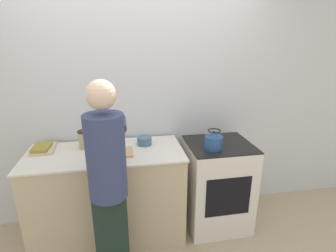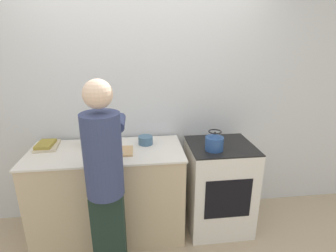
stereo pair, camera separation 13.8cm
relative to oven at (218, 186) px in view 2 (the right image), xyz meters
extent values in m
plane|color=tan|center=(-0.75, -0.29, -0.46)|extent=(12.00, 12.00, 0.00)
cube|color=silver|center=(-0.75, 0.40, 0.84)|extent=(8.00, 0.05, 2.60)
cube|color=#C6B28E|center=(-1.11, 0.02, -0.01)|extent=(1.42, 0.63, 0.90)
cube|color=silver|center=(-1.11, 0.02, 0.45)|extent=(1.45, 0.65, 0.02)
cube|color=silver|center=(0.00, 0.00, -0.01)|extent=(0.63, 0.59, 0.91)
cube|color=black|center=(0.00, 0.00, 0.46)|extent=(0.63, 0.59, 0.01)
cube|color=black|center=(0.00, -0.29, 0.04)|extent=(0.44, 0.01, 0.40)
cube|color=#1B2D25|center=(-1.07, -0.49, -0.08)|extent=(0.26, 0.16, 0.78)
cylinder|color=navy|center=(-1.07, -0.49, 0.63)|extent=(0.29, 0.29, 0.65)
sphere|color=beige|center=(-1.07, -0.49, 1.09)|extent=(0.21, 0.21, 0.21)
cylinder|color=navy|center=(-1.19, -0.21, 0.80)|extent=(0.08, 0.30, 0.08)
cylinder|color=navy|center=(-0.95, -0.21, 0.80)|extent=(0.08, 0.30, 0.08)
cube|color=tan|center=(-1.02, -0.04, 0.46)|extent=(0.32, 0.22, 0.02)
cube|color=silver|center=(-1.02, -0.08, 0.48)|extent=(0.14, 0.08, 0.01)
cube|color=black|center=(-1.12, -0.05, 0.48)|extent=(0.09, 0.05, 0.01)
cylinder|color=#284C8C|center=(-0.11, -0.11, 0.53)|extent=(0.17, 0.17, 0.13)
cone|color=#284C8C|center=(-0.11, -0.11, 0.61)|extent=(0.14, 0.14, 0.03)
sphere|color=black|center=(-0.11, -0.11, 0.63)|extent=(0.02, 0.02, 0.02)
torus|color=black|center=(-0.11, -0.11, 0.65)|extent=(0.12, 0.12, 0.01)
cylinder|color=#426684|center=(-0.74, 0.13, 0.50)|extent=(0.14, 0.14, 0.08)
cylinder|color=tan|center=(-1.30, 0.15, 0.54)|extent=(0.12, 0.12, 0.16)
cylinder|color=#28231E|center=(-1.30, 0.15, 0.62)|extent=(0.13, 0.13, 0.01)
cube|color=beige|center=(-1.68, 0.17, 0.47)|extent=(0.22, 0.29, 0.02)
cube|color=olive|center=(-1.69, 0.15, 0.50)|extent=(0.15, 0.22, 0.03)
camera|label=1|loc=(-0.95, -2.28, 1.45)|focal=28.00mm
camera|label=2|loc=(-0.81, -2.30, 1.45)|focal=28.00mm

